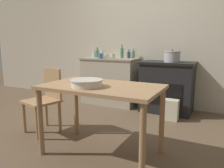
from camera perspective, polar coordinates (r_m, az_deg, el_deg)
name	(u,v)px	position (r m, az deg, el deg)	size (l,w,h in m)	color
ground_plane	(99,130)	(3.05, -3.38, -12.00)	(14.00, 14.00, 0.00)	brown
wall_back	(141,38)	(4.26, 7.49, 11.86)	(8.00, 0.07, 2.55)	beige
counter_cabinet	(110,81)	(4.27, -0.54, 0.80)	(1.08, 0.53, 0.90)	#B2A893
stove	(167,87)	(3.87, 14.19, -0.72)	(0.89, 0.57, 0.87)	black
work_table	(102,95)	(2.26, -2.75, -2.87)	(1.22, 0.72, 0.75)	#A87F56
chair	(46,98)	(3.03, -16.95, -3.52)	(0.49, 0.49, 0.85)	#A87F56
flour_sack	(170,110)	(3.52, 15.02, -6.49)	(0.24, 0.17, 0.32)	beige
stock_pot	(172,57)	(3.73, 15.44, 6.93)	(0.27, 0.27, 0.21)	#A8A8AD
mixing_bowl_large	(87,83)	(2.16, -6.63, 0.35)	(0.32, 0.32, 0.07)	silver
bottle_far_left	(97,54)	(4.42, -3.86, 7.94)	(0.07, 0.07, 0.20)	#517F5B
bottle_left	(129,55)	(4.21, 4.42, 7.64)	(0.06, 0.06, 0.17)	#3D5675
bottle_mid_left	(122,53)	(4.18, 2.60, 8.13)	(0.06, 0.06, 0.26)	#517F5B
bottle_center_left	(133,55)	(4.20, 5.60, 7.67)	(0.06, 0.06, 0.18)	#517F5B
bottle_center	(102,54)	(4.39, -2.59, 7.81)	(0.08, 0.08, 0.17)	silver
bottle_center_right	(94,54)	(4.49, -4.68, 7.80)	(0.08, 0.08, 0.16)	silver
cup_mid_right	(113,56)	(4.09, 0.23, 7.31)	(0.08, 0.08, 0.09)	beige
cup_right	(107,56)	(4.10, -1.42, 7.32)	(0.08, 0.08, 0.09)	silver
cup_far_right	(101,56)	(4.10, -3.01, 7.34)	(0.09, 0.09, 0.10)	#4C6B99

